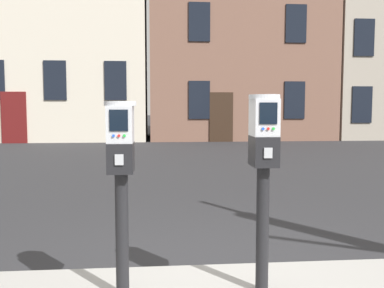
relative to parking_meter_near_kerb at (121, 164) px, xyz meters
name	(u,v)px	position (x,y,z in m)	size (l,w,h in m)	color
parking_meter_near_kerb	(121,164)	(0.00, 0.00, 0.00)	(0.22, 0.25, 1.35)	black
parking_meter_twin_adjacent	(264,157)	(0.98, 0.00, 0.03)	(0.22, 0.25, 1.40)	black
townhouse_brownstone	(236,3)	(4.21, 17.72, 5.39)	(8.25, 5.44, 12.92)	brown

